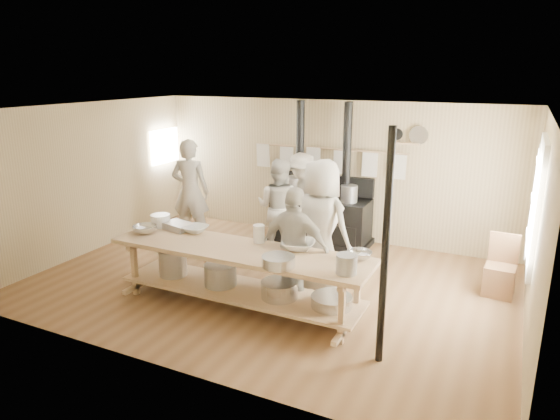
{
  "coord_description": "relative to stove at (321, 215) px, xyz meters",
  "views": [
    {
      "loc": [
        3.19,
        -6.25,
        3.12
      ],
      "look_at": [
        0.08,
        0.2,
        1.11
      ],
      "focal_mm": 32.0,
      "sensor_mm": 36.0,
      "label": 1
    }
  ],
  "objects": [
    {
      "name": "ground",
      "position": [
        0.01,
        -2.12,
        -0.52
      ],
      "size": [
        7.0,
        7.0,
        0.0
      ],
      "primitive_type": "plane",
      "color": "brown",
      "rests_on": "ground"
    },
    {
      "name": "room_shell",
      "position": [
        0.01,
        -2.12,
        1.1
      ],
      "size": [
        7.0,
        7.0,
        7.0
      ],
      "color": "tan",
      "rests_on": "ground"
    },
    {
      "name": "window_right",
      "position": [
        3.48,
        -1.52,
        0.98
      ],
      "size": [
        0.09,
        1.5,
        1.65
      ],
      "color": "beige",
      "rests_on": "ground"
    },
    {
      "name": "left_opening",
      "position": [
        -3.44,
        -0.12,
        1.08
      ],
      "size": [
        0.0,
        0.9,
        0.9
      ],
      "color": "white",
      "rests_on": "ground"
    },
    {
      "name": "stove",
      "position": [
        0.0,
        0.0,
        0.0
      ],
      "size": [
        1.9,
        0.75,
        2.6
      ],
      "color": "black",
      "rests_on": "ground"
    },
    {
      "name": "towel_rail",
      "position": [
        0.01,
        0.28,
        1.04
      ],
      "size": [
        3.0,
        0.04,
        0.47
      ],
      "color": "tan",
      "rests_on": "ground"
    },
    {
      "name": "back_wall_shelf",
      "position": [
        1.47,
        0.32,
        1.48
      ],
      "size": [
        0.63,
        0.14,
        0.32
      ],
      "color": "tan",
      "rests_on": "ground"
    },
    {
      "name": "prep_table",
      "position": [
        -0.0,
        -3.02,
        -0.0
      ],
      "size": [
        3.6,
        0.9,
        0.85
      ],
      "color": "tan",
      "rests_on": "ground"
    },
    {
      "name": "support_post",
      "position": [
        2.06,
        -3.47,
        0.78
      ],
      "size": [
        0.08,
        0.08,
        2.6
      ],
      "primitive_type": "cylinder",
      "color": "black",
      "rests_on": "ground"
    },
    {
      "name": "cook_far_left",
      "position": [
        -2.17,
        -1.04,
        0.45
      ],
      "size": [
        0.8,
        0.62,
        1.94
      ],
      "primitive_type": "imported",
      "rotation": [
        0.0,
        0.0,
        3.39
      ],
      "color": "beige",
      "rests_on": "ground"
    },
    {
      "name": "cook_left",
      "position": [
        -0.42,
        -0.92,
        0.32
      ],
      "size": [
        0.83,
        0.65,
        1.69
      ],
      "primitive_type": "imported",
      "rotation": [
        0.0,
        0.0,
        3.16
      ],
      "color": "beige",
      "rests_on": "ground"
    },
    {
      "name": "cook_center",
      "position": [
        0.76,
        -1.98,
        0.45
      ],
      "size": [
        1.06,
        0.82,
        1.94
      ],
      "primitive_type": "imported",
      "rotation": [
        0.0,
        0.0,
        2.91
      ],
      "color": "beige",
      "rests_on": "ground"
    },
    {
      "name": "cook_right",
      "position": [
        0.66,
        -2.64,
        0.31
      ],
      "size": [
        0.99,
        0.43,
        1.67
      ],
      "primitive_type": "imported",
      "rotation": [
        0.0,
        0.0,
        3.12
      ],
      "color": "beige",
      "rests_on": "ground"
    },
    {
      "name": "cook_by_window",
      "position": [
        -0.31,
        -0.17,
        0.32
      ],
      "size": [
        1.24,
        0.97,
        1.68
      ],
      "primitive_type": "imported",
      "rotation": [
        0.0,
        0.0,
        -0.37
      ],
      "color": "beige",
      "rests_on": "ground"
    },
    {
      "name": "chair",
      "position": [
        3.16,
        -1.04,
        -0.26
      ],
      "size": [
        0.43,
        0.43,
        0.88
      ],
      "rotation": [
        0.0,
        0.0,
        -0.06
      ],
      "color": "brown",
      "rests_on": "ground"
    },
    {
      "name": "bowl_white_a",
      "position": [
        -0.92,
        -2.69,
        0.37
      ],
      "size": [
        0.38,
        0.38,
        0.09
      ],
      "primitive_type": "imported",
      "rotation": [
        0.0,
        0.0,
        0.04
      ],
      "color": "white",
      "rests_on": "prep_table"
    },
    {
      "name": "bowl_steel_a",
      "position": [
        -1.54,
        -3.04,
        0.38
      ],
      "size": [
        0.49,
        0.49,
        0.11
      ],
      "primitive_type": "imported",
      "rotation": [
        0.0,
        0.0,
        0.93
      ],
      "color": "silver",
      "rests_on": "prep_table"
    },
    {
      "name": "bowl_white_b",
      "position": [
        0.72,
        -2.69,
        0.38
      ],
      "size": [
        0.54,
        0.54,
        0.11
      ],
      "primitive_type": "imported",
      "rotation": [
        0.0,
        0.0,
        1.82
      ],
      "color": "white",
      "rests_on": "prep_table"
    },
    {
      "name": "bowl_steel_b",
      "position": [
        1.56,
        -2.69,
        0.38
      ],
      "size": [
        0.43,
        0.43,
        0.1
      ],
      "primitive_type": "imported",
      "rotation": [
        0.0,
        0.0,
        3.62
      ],
      "color": "silver",
      "rests_on": "prep_table"
    },
    {
      "name": "roasting_pan",
      "position": [
        -1.22,
        -2.69,
        0.38
      ],
      "size": [
        0.5,
        0.39,
        0.1
      ],
      "primitive_type": "cube",
      "rotation": [
        0.0,
        0.0,
        -0.24
      ],
      "color": "#B2B2B7",
      "rests_on": "prep_table"
    },
    {
      "name": "mixing_bowl_large",
      "position": [
        0.75,
        -3.35,
        0.39
      ],
      "size": [
        0.54,
        0.54,
        0.13
      ],
      "primitive_type": "cylinder",
      "rotation": [
        0.0,
        0.0,
        -0.43
      ],
      "color": "silver",
      "rests_on": "prep_table"
    },
    {
      "name": "bucket_galv",
      "position": [
        1.56,
        -3.2,
        0.44
      ],
      "size": [
        0.32,
        0.32,
        0.23
      ],
      "primitive_type": "cylinder",
      "rotation": [
        0.0,
        0.0,
        0.4
      ],
      "color": "gray",
      "rests_on": "prep_table"
    },
    {
      "name": "deep_bowl_enamel",
      "position": [
        -1.54,
        -2.69,
        0.42
      ],
      "size": [
        0.37,
        0.37,
        0.18
      ],
      "primitive_type": "cylinder",
      "rotation": [
        0.0,
        0.0,
        0.37
      ],
      "color": "white",
      "rests_on": "prep_table"
    },
    {
      "name": "pitcher",
      "position": [
        0.14,
        -2.69,
        0.45
      ],
      "size": [
        0.21,
        0.21,
        0.25
      ],
      "primitive_type": "cylinder",
      "rotation": [
        0.0,
        0.0,
        -0.43
      ],
      "color": "white",
      "rests_on": "prep_table"
    }
  ]
}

